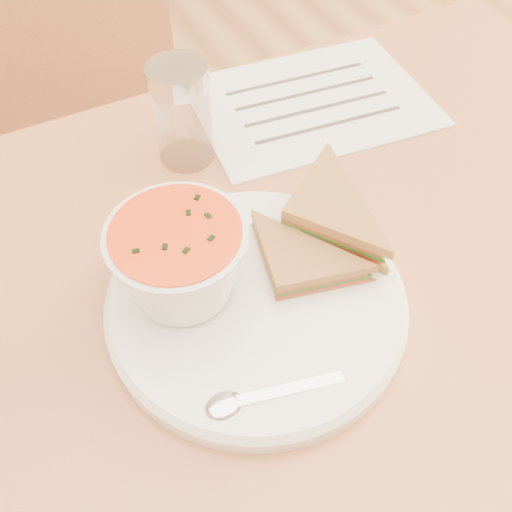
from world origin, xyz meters
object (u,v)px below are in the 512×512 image
dining_table (297,417)px  condiment_shaker (182,114)px  plate (256,303)px  chair_far (146,185)px  soup_bowl (180,264)px

dining_table → condiment_shaker: 0.49m
plate → condiment_shaker: condiment_shaker is taller
chair_far → condiment_shaker: (-0.00, -0.28, 0.35)m
chair_far → dining_table: bearing=81.4°
chair_far → condiment_shaker: bearing=74.8°
dining_table → soup_bowl: soup_bowl is taller
chair_far → condiment_shaker: 0.44m
dining_table → condiment_shaker: bearing=104.3°
condiment_shaker → dining_table: bearing=-75.7°
chair_far → condiment_shaker: chair_far is taller
plate → condiment_shaker: (0.03, 0.23, 0.05)m
plate → soup_bowl: bearing=147.1°
soup_bowl → condiment_shaker: size_ratio=1.02×
dining_table → plate: size_ratio=3.58×
chair_far → soup_bowl: chair_far is taller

